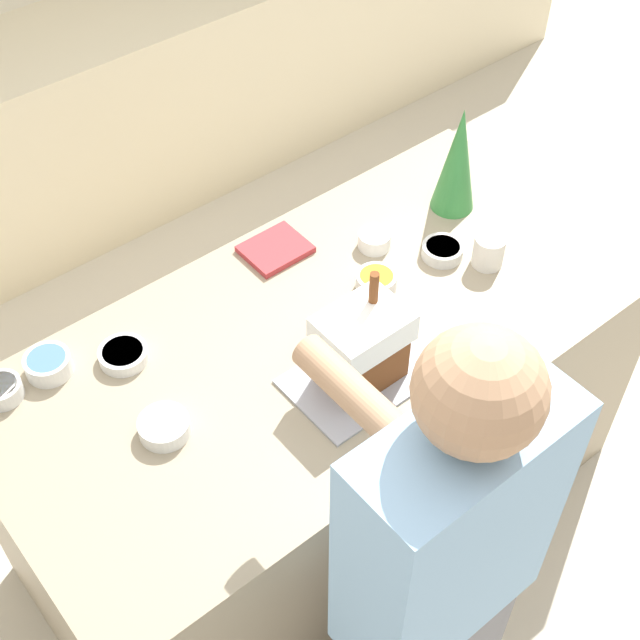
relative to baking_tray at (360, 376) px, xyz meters
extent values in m
plane|color=beige|center=(0.02, 0.18, -0.90)|extent=(12.00, 12.00, 0.00)
cube|color=beige|center=(0.02, 2.09, -0.46)|extent=(6.00, 0.60, 0.89)
cube|color=gray|center=(0.02, 0.18, -0.45)|extent=(1.88, 0.93, 0.90)
cube|color=#9E9EA8|center=(0.00, 0.00, 0.00)|extent=(0.38, 0.26, 0.01)
cube|color=brown|center=(0.00, 0.00, 0.07)|extent=(0.20, 0.15, 0.14)
cube|color=white|center=(0.00, 0.00, 0.18)|extent=(0.22, 0.17, 0.08)
cylinder|color=brown|center=(0.05, 0.03, 0.27)|extent=(0.02, 0.02, 0.09)
cone|color=#33843D|center=(0.68, 0.35, 0.17)|extent=(0.14, 0.14, 0.36)
cylinder|color=silver|center=(0.49, 0.20, 0.02)|extent=(0.12, 0.12, 0.04)
cylinder|color=yellow|center=(0.49, 0.20, 0.03)|extent=(0.10, 0.10, 0.01)
cylinder|color=white|center=(0.25, 0.22, 0.02)|extent=(0.12, 0.12, 0.05)
cylinder|color=orange|center=(0.25, 0.22, 0.04)|extent=(0.10, 0.10, 0.01)
cylinder|color=white|center=(-0.49, 0.17, 0.02)|extent=(0.13, 0.13, 0.04)
cylinder|color=green|center=(-0.49, 0.17, 0.04)|extent=(0.11, 0.11, 0.01)
cylinder|color=silver|center=(-0.75, 0.53, 0.02)|extent=(0.11, 0.11, 0.05)
cylinder|color=orange|center=(-0.75, 0.53, 0.04)|extent=(0.09, 0.09, 0.01)
cylinder|color=white|center=(-0.62, 0.53, 0.02)|extent=(0.12, 0.12, 0.05)
cylinder|color=#4770DB|center=(-0.62, 0.53, 0.04)|extent=(0.10, 0.10, 0.01)
cylinder|color=white|center=(0.36, 0.36, 0.02)|extent=(0.10, 0.10, 0.05)
cylinder|color=pink|center=(0.36, 0.36, 0.04)|extent=(0.08, 0.08, 0.01)
cylinder|color=white|center=(-0.45, 0.44, 0.01)|extent=(0.13, 0.13, 0.04)
cylinder|color=#4770DB|center=(-0.45, 0.44, 0.03)|extent=(0.11, 0.11, 0.01)
cube|color=#B23338|center=(0.12, 0.53, 0.01)|extent=(0.19, 0.16, 0.02)
cylinder|color=white|center=(0.57, 0.09, 0.05)|extent=(0.09, 0.09, 0.10)
cube|color=#8CB7E0|center=(-0.26, -0.56, 0.25)|extent=(0.45, 0.20, 0.65)
sphere|color=tan|center=(-0.26, -0.56, 0.69)|extent=(0.22, 0.22, 0.22)
cylinder|color=tan|center=(-0.26, -0.33, 0.40)|extent=(0.08, 0.45, 0.08)
camera|label=1|loc=(-1.01, -1.08, 1.81)|focal=50.00mm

